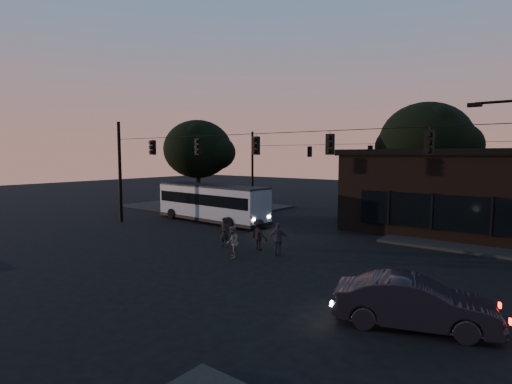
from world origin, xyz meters
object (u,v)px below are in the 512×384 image
Objects in this scene: pedestrian_b at (232,242)px; pedestrian_c at (278,239)px; car at (414,303)px; pedestrian_a at (224,232)px; pedestrian_d at (259,234)px; building at (478,191)px; bus at (212,201)px.

pedestrian_b is 2.32m from pedestrian_c.
pedestrian_b reaches higher than car.
pedestrian_a reaches higher than pedestrian_b.
pedestrian_a is (-11.31, 4.13, 0.08)m from car.
car is at bearing 163.27° from pedestrian_d.
pedestrian_b is 0.95× the size of pedestrian_c.
pedestrian_a is at bearing -164.45° from pedestrian_b.
pedestrian_a is at bearing -25.31° from pedestrian_c.
pedestrian_d is (1.86, 0.70, 0.00)m from pedestrian_a.
pedestrian_c is at bearing 42.71° from car.
pedestrian_c is at bearing 103.43° from pedestrian_b.
pedestrian_a is at bearing -127.02° from building.
pedestrian_d is at bearing 12.82° from pedestrian_a.
pedestrian_b is at bearing -118.78° from building.
bus is 6.12× the size of pedestrian_d.
building is 15.24m from pedestrian_d.
building reaches higher than car.
pedestrian_d reaches higher than pedestrian_b.
pedestrian_d is (-8.23, -12.68, -1.89)m from building.
car is 2.76× the size of pedestrian_a.
pedestrian_a is 1.02× the size of pedestrian_b.
car is 12.04m from pedestrian_a.
pedestrian_c is (1.50, 1.77, 0.04)m from pedestrian_b.
building reaches higher than pedestrian_c.
pedestrian_c is (3.41, 0.26, 0.02)m from pedestrian_a.
bus is (-16.46, -7.87, -1.14)m from building.
building reaches higher than pedestrian_a.
car is at bearing -27.81° from pedestrian_a.
bus is at bearing -57.86° from pedestrian_c.
pedestrian_d reaches higher than pedestrian_a.
car is at bearing 121.31° from pedestrian_c.
pedestrian_b is (-9.40, 2.62, 0.06)m from car.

